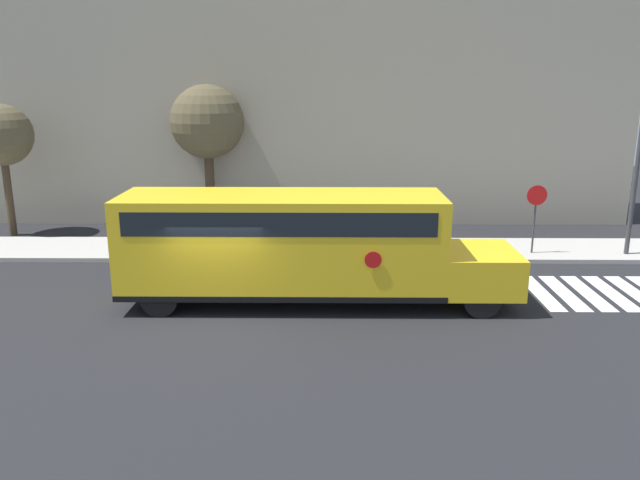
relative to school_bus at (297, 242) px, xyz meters
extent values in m
plane|color=black|center=(-2.06, -1.08, -1.78)|extent=(60.00, 60.00, 0.00)
cube|color=#B2ADA3|center=(-2.06, 5.42, -1.71)|extent=(44.00, 3.00, 0.15)
cube|color=#9E937F|center=(-2.06, 11.92, 4.24)|extent=(32.00, 4.00, 12.04)
cube|color=white|center=(7.23, 0.92, -1.78)|extent=(0.50, 3.20, 0.01)
cube|color=white|center=(7.93, 0.92, -1.78)|extent=(0.50, 3.20, 0.01)
cube|color=white|center=(8.63, 0.92, -1.78)|extent=(0.50, 3.20, 0.01)
cube|color=white|center=(9.33, 0.92, -1.78)|extent=(0.50, 3.20, 0.01)
cube|color=white|center=(10.03, 0.92, -1.78)|extent=(0.50, 3.20, 0.01)
cube|color=yellow|center=(-0.40, 0.00, 0.00)|extent=(8.88, 2.50, 2.67)
cube|color=yellow|center=(5.08, 0.00, -0.77)|extent=(2.09, 2.50, 1.12)
cube|color=black|center=(-0.40, 0.00, -1.25)|extent=(8.88, 2.54, 0.16)
cube|color=black|center=(-0.40, 0.00, 0.79)|extent=(8.17, 2.53, 0.64)
cylinder|color=red|center=(2.04, -1.29, -0.13)|extent=(0.44, 0.02, 0.44)
cylinder|color=black|center=(4.98, 1.08, -1.28)|extent=(1.00, 0.30, 1.00)
cylinder|color=black|center=(4.98, -1.08, -1.28)|extent=(1.00, 0.30, 1.00)
cylinder|color=black|center=(-3.64, 1.08, -1.28)|extent=(1.00, 0.30, 1.00)
cylinder|color=black|center=(-3.64, -1.08, -1.28)|extent=(1.00, 0.30, 1.00)
cylinder|color=#38383A|center=(8.19, 4.81, -0.64)|extent=(0.07, 0.07, 2.28)
cylinder|color=red|center=(8.19, 4.77, 0.46)|extent=(0.71, 0.03, 0.71)
cylinder|color=#38383A|center=(11.51, 4.72, 0.96)|extent=(0.16, 0.16, 5.48)
cylinder|color=#423323|center=(-11.95, 7.75, -0.11)|extent=(0.30, 0.30, 3.34)
sphere|color=brown|center=(-11.95, 7.75, 2.28)|extent=(2.42, 2.42, 2.42)
cylinder|color=#423323|center=(-4.11, 9.26, 0.00)|extent=(0.39, 0.39, 3.56)
sphere|color=brown|center=(-4.11, 9.26, 2.69)|extent=(3.04, 3.04, 3.04)
camera|label=1|loc=(0.84, -16.78, 4.42)|focal=35.00mm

